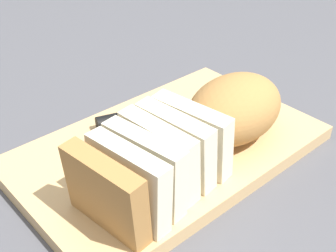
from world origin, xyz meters
TOP-DOWN VIEW (x-y plane):
  - ground_plane at (0.00, 0.00)m, footprint 3.00×3.00m
  - cutting_board at (0.00, 0.00)m, footprint 0.44×0.28m
  - bread_loaf at (-0.01, 0.06)m, footprint 0.35×0.14m
  - bread_knife at (-0.00, -0.07)m, footprint 0.25×0.11m
  - crumb_near_knife at (0.02, 0.02)m, footprint 0.00×0.00m
  - crumb_near_loaf at (-0.05, -0.03)m, footprint 0.00×0.00m

SIDE VIEW (x-z plane):
  - ground_plane at x=0.00m, z-range 0.00..0.00m
  - cutting_board at x=0.00m, z-range 0.00..0.02m
  - crumb_near_knife at x=0.02m, z-range 0.02..0.03m
  - crumb_near_loaf at x=-0.05m, z-range 0.02..0.03m
  - bread_knife at x=0.00m, z-range 0.02..0.04m
  - bread_loaf at x=-0.01m, z-range 0.02..0.11m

